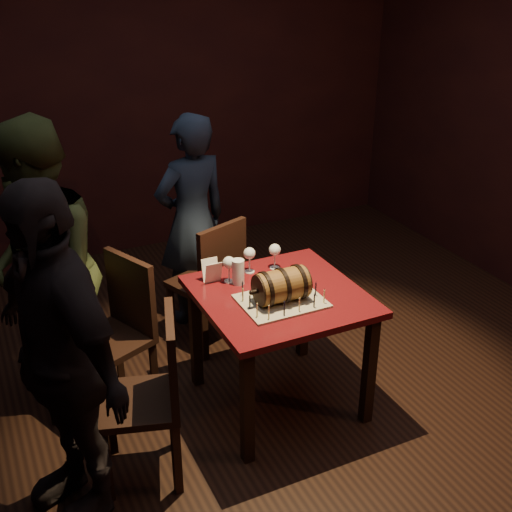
# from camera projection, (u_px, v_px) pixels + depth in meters

# --- Properties ---
(room_shell) EXTENTS (5.04, 5.04, 2.80)m
(room_shell) POSITION_uv_depth(u_px,v_px,m) (263.00, 182.00, 3.36)
(room_shell) COLOR black
(room_shell) RESTS_ON ground
(pub_table) EXTENTS (0.90, 0.90, 0.75)m
(pub_table) POSITION_uv_depth(u_px,v_px,m) (279.00, 310.00, 3.66)
(pub_table) COLOR #460B10
(pub_table) RESTS_ON ground
(cake_board) EXTENTS (0.45, 0.35, 0.01)m
(cake_board) POSITION_uv_depth(u_px,v_px,m) (281.00, 301.00, 3.52)
(cake_board) COLOR #A59C85
(cake_board) RESTS_ON pub_table
(barrel_cake) EXTENTS (0.34, 0.20, 0.20)m
(barrel_cake) POSITION_uv_depth(u_px,v_px,m) (281.00, 286.00, 3.48)
(barrel_cake) COLOR brown
(barrel_cake) RESTS_ON cake_board
(birthday_candles) EXTENTS (0.40, 0.30, 0.09)m
(birthday_candles) POSITION_uv_depth(u_px,v_px,m) (282.00, 294.00, 3.50)
(birthday_candles) COLOR #FEEE98
(birthday_candles) RESTS_ON cake_board
(wine_glass_left) EXTENTS (0.07, 0.07, 0.16)m
(wine_glass_left) POSITION_uv_depth(u_px,v_px,m) (229.00, 264.00, 3.69)
(wine_glass_left) COLOR silver
(wine_glass_left) RESTS_ON pub_table
(wine_glass_mid) EXTENTS (0.07, 0.07, 0.16)m
(wine_glass_mid) POSITION_uv_depth(u_px,v_px,m) (249.00, 254.00, 3.80)
(wine_glass_mid) COLOR silver
(wine_glass_mid) RESTS_ON pub_table
(wine_glass_right) EXTENTS (0.07, 0.07, 0.16)m
(wine_glass_right) POSITION_uv_depth(u_px,v_px,m) (275.00, 251.00, 3.84)
(wine_glass_right) COLOR silver
(wine_glass_right) RESTS_ON pub_table
(pint_of_ale) EXTENTS (0.07, 0.07, 0.15)m
(pint_of_ale) POSITION_uv_depth(u_px,v_px,m) (238.00, 272.00, 3.69)
(pint_of_ale) COLOR silver
(pint_of_ale) RESTS_ON pub_table
(menu_card) EXTENTS (0.10, 0.05, 0.13)m
(menu_card) POSITION_uv_depth(u_px,v_px,m) (212.00, 271.00, 3.71)
(menu_card) COLOR white
(menu_card) RESTS_ON pub_table
(chair_back) EXTENTS (0.52, 0.52, 0.93)m
(chair_back) POSITION_uv_depth(u_px,v_px,m) (213.00, 278.00, 4.28)
(chair_back) COLOR black
(chair_back) RESTS_ON ground
(chair_left_rear) EXTENTS (0.53, 0.53, 0.93)m
(chair_left_rear) POSITION_uv_depth(u_px,v_px,m) (120.00, 325.00, 3.73)
(chair_left_rear) COLOR black
(chair_left_rear) RESTS_ON ground
(chair_left_front) EXTENTS (0.50, 0.50, 0.93)m
(chair_left_front) POSITION_uv_depth(u_px,v_px,m) (154.00, 389.00, 3.19)
(chair_left_front) COLOR black
(chair_left_front) RESTS_ON ground
(person_back) EXTENTS (0.62, 0.46, 1.54)m
(person_back) POSITION_uv_depth(u_px,v_px,m) (192.00, 221.00, 4.52)
(person_back) COLOR #1B2436
(person_back) RESTS_ON ground
(person_left_rear) EXTENTS (0.77, 0.93, 1.74)m
(person_left_rear) POSITION_uv_depth(u_px,v_px,m) (41.00, 274.00, 3.56)
(person_left_rear) COLOR #354020
(person_left_rear) RESTS_ON ground
(person_left_front) EXTENTS (0.71, 1.08, 1.70)m
(person_left_front) POSITION_uv_depth(u_px,v_px,m) (59.00, 358.00, 2.86)
(person_left_front) COLOR black
(person_left_front) RESTS_ON ground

